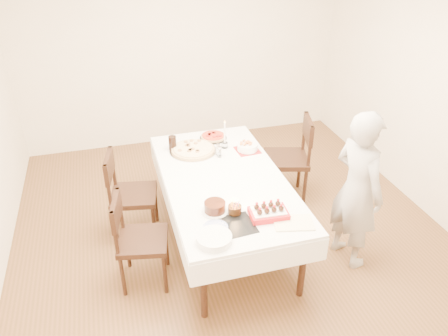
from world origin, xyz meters
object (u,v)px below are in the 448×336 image
object	(u,v)px
dining_table	(224,209)
birthday_cake	(235,206)
taper_candle	(225,134)
cola_glass	(172,143)
strawberry_box	(269,212)
chair_left_savory	(134,195)
person	(357,190)
pizza_pepperoni	(213,137)
pizza_white	(193,150)
layer_cake	(215,207)
pasta_bowl	(247,147)
chair_left_dessert	(143,240)
chair_right_savory	(286,159)

from	to	relation	value
dining_table	birthday_cake	size ratio (longest dim) A/B	16.37
dining_table	taper_candle	size ratio (longest dim) A/B	6.53
cola_glass	birthday_cake	world-z (taller)	cola_glass
dining_table	strawberry_box	size ratio (longest dim) A/B	6.71
taper_candle	birthday_cake	xyz separation A→B (m)	(-0.25, -1.18, -0.09)
chair_left_savory	strawberry_box	xyz separation A→B (m)	(1.05, -1.04, 0.31)
person	cola_glass	distance (m)	1.97
chair_left_savory	taper_candle	world-z (taller)	taper_candle
person	pizza_pepperoni	xyz separation A→B (m)	(-0.98, 1.44, -0.01)
pizza_white	layer_cake	xyz separation A→B (m)	(-0.05, -1.12, 0.03)
layer_cake	strawberry_box	bearing A→B (deg)	-24.06
pizza_pepperoni	pasta_bowl	bearing A→B (deg)	-53.32
dining_table	strawberry_box	bearing A→B (deg)	-74.47
chair_left_savory	cola_glass	distance (m)	0.70
pasta_bowl	layer_cake	world-z (taller)	layer_cake
strawberry_box	layer_cake	bearing A→B (deg)	155.94
chair_left_savory	cola_glass	bearing A→B (deg)	-132.05
chair_left_dessert	person	world-z (taller)	person
taper_candle	person	bearing A→B (deg)	-52.31
chair_right_savory	chair_left_dessert	bearing A→B (deg)	-136.26
chair_left_dessert	cola_glass	xyz separation A→B (m)	(0.48, 1.08, 0.37)
pizza_pepperoni	strawberry_box	size ratio (longest dim) A/B	0.96
pasta_bowl	strawberry_box	world-z (taller)	same
pizza_pepperoni	pizza_white	bearing A→B (deg)	-139.80
taper_candle	chair_left_savory	bearing A→B (deg)	-165.99
layer_cake	pasta_bowl	bearing A→B (deg)	57.58
pasta_bowl	chair_left_savory	bearing A→B (deg)	-174.12
pizza_pepperoni	strawberry_box	bearing A→B (deg)	-87.04
chair_left_dessert	taper_candle	distance (m)	1.49
layer_cake	strawberry_box	size ratio (longest dim) A/B	0.73
pizza_pepperoni	cola_glass	size ratio (longest dim) A/B	1.96
birthday_cake	layer_cake	bearing A→B (deg)	155.39
chair_left_dessert	strawberry_box	distance (m)	1.14
dining_table	chair_left_dessert	bearing A→B (deg)	-156.59
pizza_white	cola_glass	xyz separation A→B (m)	(-0.20, 0.10, 0.06)
chair_left_savory	dining_table	bearing A→B (deg)	168.85
pizza_white	birthday_cake	bearing A→B (deg)	-85.09
chair_left_dessert	cola_glass	size ratio (longest dim) A/B	5.91
pasta_bowl	strawberry_box	bearing A→B (deg)	-99.84
taper_candle	cola_glass	world-z (taller)	taper_candle
chair_right_savory	birthday_cake	size ratio (longest dim) A/B	7.85
pizza_pepperoni	layer_cake	bearing A→B (deg)	-104.05
pizza_white	taper_candle	xyz separation A→B (m)	(0.35, -0.01, 0.14)
pizza_pepperoni	pasta_bowl	size ratio (longest dim) A/B	1.39
pizza_white	pizza_pepperoni	bearing A→B (deg)	40.20
layer_cake	birthday_cake	distance (m)	0.17
chair_left_dessert	cola_glass	distance (m)	1.24
pizza_white	birthday_cake	world-z (taller)	birthday_cake
pizza_white	taper_candle	size ratio (longest dim) A/B	1.56
dining_table	cola_glass	world-z (taller)	cola_glass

